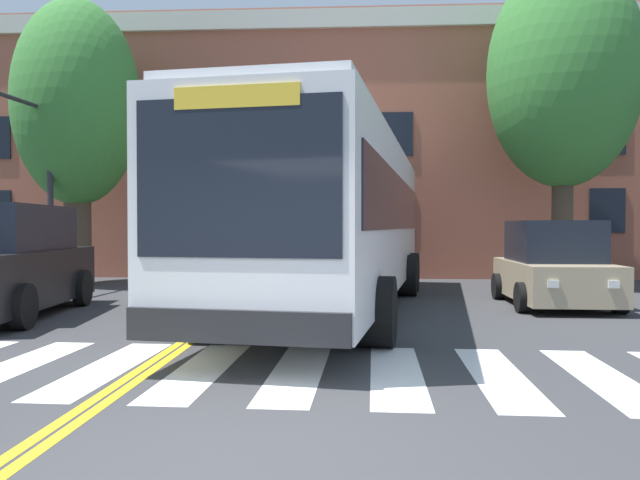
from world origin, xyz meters
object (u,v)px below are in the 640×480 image
Objects in this scene: car_navy_behind_bus at (369,252)px; car_tan_far_lane at (553,267)px; street_tree_curbside_large at (563,75)px; traffic_light_overhead at (262,159)px; car_black_near_lane at (0,263)px; city_bus at (337,216)px; street_tree_curbside_small at (77,105)px; traffic_light_far_corner at (21,154)px.

car_tan_far_lane is at bearing -64.85° from car_navy_behind_bus.
car_tan_far_lane is 8.84m from car_navy_behind_bus.
street_tree_curbside_large is (1.52, 4.17, 5.05)m from car_tan_far_lane.
traffic_light_overhead is (-6.43, 1.32, 2.48)m from car_tan_far_lane.
car_navy_behind_bus is 8.26m from street_tree_curbside_large.
car_black_near_lane is 6.10m from traffic_light_overhead.
car_black_near_lane is at bearing -167.00° from city_bus.
car_tan_far_lane is 0.41× the size of street_tree_curbside_large.
street_tree_curbside_small reaches higher than car_navy_behind_bus.
car_black_near_lane is at bearing -66.26° from traffic_light_far_corner.
car_black_near_lane is 1.30× the size of car_navy_behind_bus.
car_tan_far_lane is 6.72m from street_tree_curbside_large.
street_tree_curbside_large reaches higher than car_tan_far_lane.
city_bus is 2.43× the size of traffic_light_far_corner.
street_tree_curbside_large is (13.95, 2.74, 2.40)m from traffic_light_far_corner.
car_navy_behind_bus is 7.62m from traffic_light_overhead.
street_tree_curbside_large reaches higher than traffic_light_far_corner.
car_navy_behind_bus is at bearing 84.62° from city_bus.
city_bus is at bearing -170.05° from car_tan_far_lane.
city_bus is at bearing -140.84° from street_tree_curbside_large.
street_tree_curbside_small is (-13.73, -0.13, -0.70)m from street_tree_curbside_large.
street_tree_curbside_small is (-12.20, 4.04, 4.35)m from car_tan_far_lane.
car_tan_far_lane is at bearing -11.56° from traffic_light_overhead.
street_tree_curbside_large is at bearing 39.16° from city_bus.
city_bus is 8.31m from traffic_light_far_corner.
street_tree_curbside_large reaches higher than traffic_light_overhead.
street_tree_curbside_large is 1.11× the size of street_tree_curbside_small.
car_black_near_lane is 0.63× the size of street_tree_curbside_small.
street_tree_curbside_large is at bearing 69.95° from car_tan_far_lane.
traffic_light_overhead is (4.38, 3.56, 2.30)m from car_black_near_lane.
street_tree_curbside_large is at bearing 27.46° from car_black_near_lane.
street_tree_curbside_large is at bearing 0.52° from street_tree_curbside_small.
traffic_light_far_corner reaches higher than traffic_light_overhead.
city_bus is at bearing 13.00° from car_black_near_lane.
traffic_light_far_corner is 14.42m from street_tree_curbside_large.
car_tan_far_lane is at bearing -18.32° from street_tree_curbside_small.
car_navy_behind_bus is at bearing 37.17° from traffic_light_far_corner.
car_navy_behind_bus is at bearing 55.42° from car_black_near_lane.
car_navy_behind_bus is 10.30m from street_tree_curbside_small.
street_tree_curbside_small is (-5.77, 2.73, 1.87)m from traffic_light_overhead.
traffic_light_overhead is (-1.85, 2.12, 1.41)m from city_bus.
car_black_near_lane is (-6.23, -1.44, -0.89)m from city_bus.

